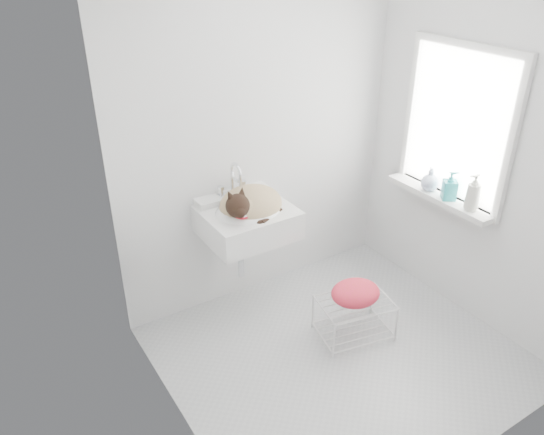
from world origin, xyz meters
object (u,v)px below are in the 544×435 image
sink (247,209)px  bottle_a (470,210)px  wire_rack (354,317)px  bottle_b (448,199)px  bottle_c (429,190)px  cat (249,204)px

sink → bottle_a: size_ratio=2.79×
wire_rack → bottle_a: (0.79, -0.18, 0.70)m
bottle_a → bottle_b: 0.19m
bottle_c → cat: bearing=161.2°
bottle_b → sink: bearing=153.8°
bottle_a → bottle_c: 0.37m
wire_rack → bottle_c: bearing=13.2°
bottle_b → bottle_c: bottle_b is taller
bottle_c → sink: bearing=160.7°
cat → bottle_b: 1.40m
sink → bottle_c: sink is taller
bottle_a → bottle_b: (0.00, 0.19, 0.00)m
cat → sink: bearing=113.5°
cat → bottle_c: size_ratio=3.02×
sink → bottle_b: size_ratio=2.94×
cat → bottle_a: 1.49m
wire_rack → bottle_b: size_ratio=2.31×
bottle_b → bottle_c: 0.18m
sink → wire_rack: 1.06m
bottle_b → bottle_c: bearing=90.0°
wire_rack → bottle_a: bearing=-13.1°
wire_rack → bottle_c: bottle_c is taller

